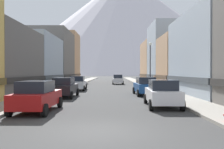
{
  "coord_description": "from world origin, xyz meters",
  "views": [
    {
      "loc": [
        0.51,
        -9.25,
        2.29
      ],
      "look_at": [
        0.4,
        25.23,
        1.92
      ],
      "focal_mm": 38.79,
      "sensor_mm": 36.0,
      "label": 1
    }
  ],
  "objects_px": {
    "potted_plant_0": "(50,85)",
    "car_driving_0": "(119,79)",
    "car_right_0": "(163,93)",
    "streetlamp_right": "(151,59)",
    "car_right_1": "(146,86)",
    "pedestrian_0": "(155,82)",
    "car_left_1": "(65,87)",
    "car_left_0": "(38,96)",
    "car_left_2": "(78,83)"
  },
  "relations": [
    {
      "from": "pedestrian_0",
      "to": "streetlamp_right",
      "type": "relative_size",
      "value": 0.28
    },
    {
      "from": "car_right_1",
      "to": "streetlamp_right",
      "type": "relative_size",
      "value": 0.76
    },
    {
      "from": "car_driving_0",
      "to": "car_left_0",
      "type": "bearing_deg",
      "value": -99.72
    },
    {
      "from": "potted_plant_0",
      "to": "streetlamp_right",
      "type": "bearing_deg",
      "value": 8.13
    },
    {
      "from": "car_left_0",
      "to": "car_right_0",
      "type": "xyz_separation_m",
      "value": [
        7.6,
        1.94,
        0.0
      ]
    },
    {
      "from": "car_left_2",
      "to": "car_right_1",
      "type": "distance_m",
      "value": 9.84
    },
    {
      "from": "car_left_0",
      "to": "pedestrian_0",
      "type": "height_order",
      "value": "car_left_0"
    },
    {
      "from": "car_left_1",
      "to": "car_left_2",
      "type": "relative_size",
      "value": 0.99
    },
    {
      "from": "car_left_1",
      "to": "potted_plant_0",
      "type": "relative_size",
      "value": 4.25
    },
    {
      "from": "car_right_1",
      "to": "car_left_0",
      "type": "bearing_deg",
      "value": -127.21
    },
    {
      "from": "car_driving_0",
      "to": "pedestrian_0",
      "type": "distance_m",
      "value": 13.35
    },
    {
      "from": "car_left_0",
      "to": "car_driving_0",
      "type": "xyz_separation_m",
      "value": [
        5.4,
        31.52,
        0.0
      ]
    },
    {
      "from": "car_left_0",
      "to": "car_left_2",
      "type": "bearing_deg",
      "value": 89.99
    },
    {
      "from": "potted_plant_0",
      "to": "car_driving_0",
      "type": "bearing_deg",
      "value": 62.52
    },
    {
      "from": "car_driving_0",
      "to": "car_left_1",
      "type": "bearing_deg",
      "value": -102.89
    },
    {
      "from": "potted_plant_0",
      "to": "streetlamp_right",
      "type": "distance_m",
      "value": 12.89
    },
    {
      "from": "pedestrian_0",
      "to": "car_right_1",
      "type": "bearing_deg",
      "value": -105.22
    },
    {
      "from": "car_right_0",
      "to": "pedestrian_0",
      "type": "distance_m",
      "value": 17.25
    },
    {
      "from": "car_right_0",
      "to": "pedestrian_0",
      "type": "xyz_separation_m",
      "value": [
        2.45,
        17.07,
        -0.01
      ]
    },
    {
      "from": "potted_plant_0",
      "to": "car_right_0",
      "type": "bearing_deg",
      "value": -50.39
    },
    {
      "from": "car_left_1",
      "to": "potted_plant_0",
      "type": "distance_m",
      "value": 7.76
    },
    {
      "from": "pedestrian_0",
      "to": "car_driving_0",
      "type": "bearing_deg",
      "value": 110.39
    },
    {
      "from": "car_left_2",
      "to": "car_right_0",
      "type": "bearing_deg",
      "value": -62.07
    },
    {
      "from": "car_right_1",
      "to": "pedestrian_0",
      "type": "distance_m",
      "value": 9.32
    },
    {
      "from": "car_driving_0",
      "to": "potted_plant_0",
      "type": "xyz_separation_m",
      "value": [
        -8.6,
        -16.53,
        -0.17
      ]
    },
    {
      "from": "car_left_2",
      "to": "car_right_1",
      "type": "xyz_separation_m",
      "value": [
        7.6,
        -6.25,
        0.0
      ]
    },
    {
      "from": "car_right_0",
      "to": "potted_plant_0",
      "type": "height_order",
      "value": "car_right_0"
    },
    {
      "from": "car_right_1",
      "to": "pedestrian_0",
      "type": "xyz_separation_m",
      "value": [
        2.45,
        8.99,
        -0.01
      ]
    },
    {
      "from": "car_right_1",
      "to": "pedestrian_0",
      "type": "height_order",
      "value": "car_right_1"
    },
    {
      "from": "car_left_0",
      "to": "pedestrian_0",
      "type": "bearing_deg",
      "value": 62.13
    },
    {
      "from": "car_left_1",
      "to": "car_right_0",
      "type": "distance_m",
      "value": 9.67
    },
    {
      "from": "car_left_0",
      "to": "potted_plant_0",
      "type": "bearing_deg",
      "value": 102.05
    },
    {
      "from": "car_driving_0",
      "to": "streetlamp_right",
      "type": "height_order",
      "value": "streetlamp_right"
    },
    {
      "from": "car_right_0",
      "to": "car_driving_0",
      "type": "bearing_deg",
      "value": 94.25
    },
    {
      "from": "car_right_0",
      "to": "streetlamp_right",
      "type": "relative_size",
      "value": 0.76
    },
    {
      "from": "car_left_2",
      "to": "car_left_1",
      "type": "bearing_deg",
      "value": -90.02
    },
    {
      "from": "car_driving_0",
      "to": "potted_plant_0",
      "type": "relative_size",
      "value": 4.23
    },
    {
      "from": "streetlamp_right",
      "to": "car_right_0",
      "type": "bearing_deg",
      "value": -95.98
    },
    {
      "from": "car_left_0",
      "to": "potted_plant_0",
      "type": "xyz_separation_m",
      "value": [
        -3.2,
        14.99,
        -0.17
      ]
    },
    {
      "from": "car_left_2",
      "to": "car_right_0",
      "type": "height_order",
      "value": "same"
    },
    {
      "from": "car_right_0",
      "to": "car_right_1",
      "type": "relative_size",
      "value": 1.0
    },
    {
      "from": "car_left_2",
      "to": "car_right_1",
      "type": "bearing_deg",
      "value": -39.42
    },
    {
      "from": "pedestrian_0",
      "to": "car_right_0",
      "type": "bearing_deg",
      "value": -98.18
    },
    {
      "from": "car_left_0",
      "to": "car_left_2",
      "type": "xyz_separation_m",
      "value": [
        0.0,
        16.26,
        0.0
      ]
    },
    {
      "from": "car_right_0",
      "to": "car_driving_0",
      "type": "height_order",
      "value": "same"
    },
    {
      "from": "car_right_0",
      "to": "streetlamp_right",
      "type": "xyz_separation_m",
      "value": [
        1.55,
        14.81,
        3.09
      ]
    },
    {
      "from": "car_left_1",
      "to": "streetlamp_right",
      "type": "height_order",
      "value": "streetlamp_right"
    },
    {
      "from": "streetlamp_right",
      "to": "car_right_1",
      "type": "bearing_deg",
      "value": -102.94
    },
    {
      "from": "pedestrian_0",
      "to": "potted_plant_0",
      "type": "bearing_deg",
      "value": -163.11
    },
    {
      "from": "car_left_2",
      "to": "streetlamp_right",
      "type": "height_order",
      "value": "streetlamp_right"
    }
  ]
}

